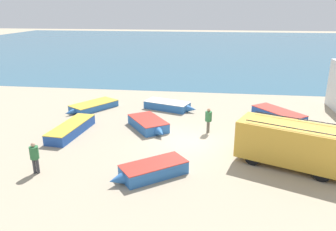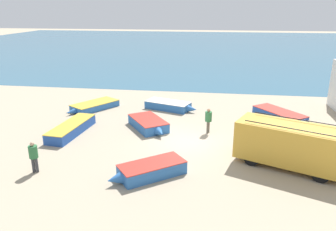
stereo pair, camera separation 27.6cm
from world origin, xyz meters
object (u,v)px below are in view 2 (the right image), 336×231
object	(u,v)px
fishing_rowboat_0	(281,116)
fisherman_0	(34,154)
parked_van	(291,144)
fishing_rowboat_5	(94,106)
fisherman_1	(208,118)
fishing_rowboat_2	(73,127)
fishing_rowboat_3	(149,124)
fishing_rowboat_4	(149,170)
fishing_rowboat_1	(170,105)

from	to	relation	value
fishing_rowboat_0	fisherman_0	xyz separation A→B (m)	(-13.24, -9.78, 0.63)
parked_van	fishing_rowboat_5	world-z (taller)	parked_van
fishing_rowboat_5	parked_van	bearing A→B (deg)	92.40
fisherman_1	fishing_rowboat_5	bearing A→B (deg)	-6.81
fishing_rowboat_2	fishing_rowboat_3	distance (m)	4.88
parked_van	fishing_rowboat_2	distance (m)	13.17
fishing_rowboat_4	fishing_rowboat_0	bearing A→B (deg)	-167.03
fishing_rowboat_5	fishing_rowboat_2	bearing A→B (deg)	39.10
parked_van	fishing_rowboat_2	world-z (taller)	parked_van
fishing_rowboat_4	fisherman_0	distance (m)	5.64
parked_van	fishing_rowboat_4	world-z (taller)	parked_van
fishing_rowboat_1	fisherman_0	distance (m)	12.34
parked_van	fishing_rowboat_5	distance (m)	15.56
parked_van	fishing_rowboat_4	bearing A→B (deg)	-140.01
fisherman_0	fishing_rowboat_3	bearing A→B (deg)	137.54
parked_van	fishing_rowboat_5	bearing A→B (deg)	172.28
fishing_rowboat_1	fishing_rowboat_0	bearing A→B (deg)	9.11
parked_van	fishing_rowboat_2	bearing A→B (deg)	-169.66
fishing_rowboat_3	fisherman_1	world-z (taller)	fisherman_1
fishing_rowboat_4	fishing_rowboat_3	bearing A→B (deg)	-115.89
fishing_rowboat_2	fishing_rowboat_5	size ratio (longest dim) A/B	1.25
fishing_rowboat_1	fishing_rowboat_3	size ratio (longest dim) A/B	1.16
fishing_rowboat_1	fishing_rowboat_3	world-z (taller)	fishing_rowboat_3
fisherman_1	fishing_rowboat_3	bearing A→B (deg)	13.33
fishing_rowboat_5	fisherman_1	world-z (taller)	fisherman_1
fishing_rowboat_4	fishing_rowboat_1	bearing A→B (deg)	-124.65
fishing_rowboat_0	fishing_rowboat_3	bearing A→B (deg)	-109.40
fishing_rowboat_1	fisherman_0	xyz separation A→B (m)	(-5.00, -11.26, 0.65)
fishing_rowboat_2	fishing_rowboat_5	distance (m)	5.08
fishing_rowboat_3	fishing_rowboat_4	world-z (taller)	fishing_rowboat_4
fishing_rowboat_0	fisherman_0	size ratio (longest dim) A/B	2.72
fishing_rowboat_0	fishing_rowboat_4	xyz separation A→B (m)	(-7.65, -9.35, -0.01)
fishing_rowboat_1	fishing_rowboat_3	xyz separation A→B (m)	(-0.75, -4.49, 0.01)
fishing_rowboat_0	fisherman_1	distance (m)	6.03
fishing_rowboat_4	fisherman_1	size ratio (longest dim) A/B	2.23
fishing_rowboat_2	fisherman_1	bearing A→B (deg)	-77.06
fishing_rowboat_1	fishing_rowboat_2	world-z (taller)	fishing_rowboat_2
fishing_rowboat_1	fishing_rowboat_5	world-z (taller)	fishing_rowboat_1
fishing_rowboat_0	fishing_rowboat_2	size ratio (longest dim) A/B	0.82
fishing_rowboat_2	fishing_rowboat_3	size ratio (longest dim) A/B	1.43
parked_van	fishing_rowboat_1	world-z (taller)	parked_van
fishing_rowboat_4	parked_van	bearing A→B (deg)	158.96
fisherman_0	fishing_rowboat_1	bearing A→B (deg)	145.75
fishing_rowboat_4	fisherman_0	xyz separation A→B (m)	(-5.59, -0.43, 0.63)
fishing_rowboat_2	fisherman_1	xyz separation A→B (m)	(8.61, 1.16, 0.65)
parked_van	fishing_rowboat_4	xyz separation A→B (m)	(-6.79, -2.04, -0.89)
fishing_rowboat_0	fishing_rowboat_4	distance (m)	12.08
fisherman_0	fishing_rowboat_4	bearing A→B (deg)	84.08
fishing_rowboat_2	fishing_rowboat_5	xyz separation A→B (m)	(-0.51, 5.06, -0.07)
parked_van	fishing_rowboat_0	distance (m)	7.42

